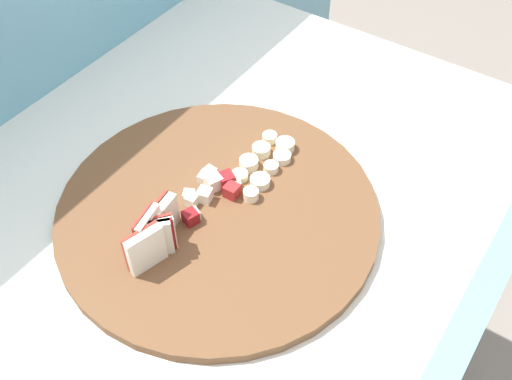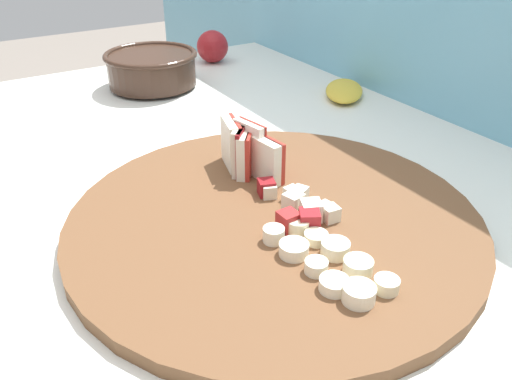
{
  "view_description": "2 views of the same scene",
  "coord_description": "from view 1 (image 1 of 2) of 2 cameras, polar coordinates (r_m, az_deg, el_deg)",
  "views": [
    {
      "loc": [
        -0.33,
        -0.37,
        1.56
      ],
      "look_at": [
        0.13,
        -0.05,
        0.94
      ],
      "focal_mm": 41.75,
      "sensor_mm": 36.0,
      "label": 1
    },
    {
      "loc": [
        0.48,
        -0.28,
        1.23
      ],
      "look_at": [
        0.08,
        -0.04,
        0.96
      ],
      "focal_mm": 35.95,
      "sensor_mm": 36.0,
      "label": 2
    }
  ],
  "objects": [
    {
      "name": "apple_dice_pile",
      "position": [
        0.85,
        -4.53,
        -0.12
      ],
      "size": [
        0.11,
        0.07,
        0.02
      ],
      "color": "white",
      "rests_on": "cutting_board"
    },
    {
      "name": "banana_slice_rows",
      "position": [
        0.89,
        0.54,
        2.47
      ],
      "size": [
        0.14,
        0.06,
        0.02
      ],
      "color": "white",
      "rests_on": "cutting_board"
    },
    {
      "name": "tile_backsplash",
      "position": [
        1.21,
        -22.29,
        -2.38
      ],
      "size": [
        2.4,
        0.04,
        1.39
      ],
      "primitive_type": "cube",
      "color": "#6BADC6",
      "rests_on": "ground"
    },
    {
      "name": "apple_wedge_fan",
      "position": [
        0.78,
        -9.7,
        -4.15
      ],
      "size": [
        0.11,
        0.05,
        0.06
      ],
      "color": "maroon",
      "rests_on": "cutting_board"
    },
    {
      "name": "cutting_board",
      "position": [
        0.84,
        -3.66,
        -2.09
      ],
      "size": [
        0.46,
        0.46,
        0.02
      ],
      "primitive_type": "cylinder",
      "color": "brown",
      "rests_on": "tiled_countertop"
    }
  ]
}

